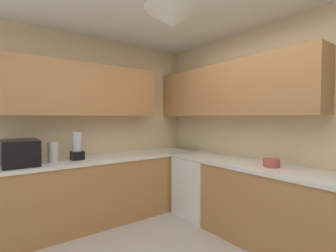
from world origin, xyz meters
The scene contains 8 objects.
room_shell centered at (-0.38, 0.51, 1.76)m, with size 4.22×3.47×2.65m.
counter_run_left centered at (-1.74, 0.00, 0.44)m, with size 0.65×3.08×0.88m.
counter_run_back centered at (0.21, 1.36, 0.44)m, with size 3.31×0.65×0.88m.
dishwasher centered at (-1.08, 1.33, 0.42)m, with size 0.60×0.60×0.84m, color white.
microwave centered at (-1.74, -0.85, 1.03)m, with size 0.48×0.36×0.29m, color black.
kettle centered at (-1.72, -0.51, 1.01)m, with size 0.12×0.12×0.25m, color #B7B7BC.
bowl centered at (0.00, 1.36, 0.93)m, with size 0.17×0.17×0.09m, color #B74C42.
blender_appliance centered at (-1.74, -0.22, 1.04)m, with size 0.15×0.15×0.36m.
Camera 1 is at (1.45, -1.12, 1.42)m, focal length 25.86 mm.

